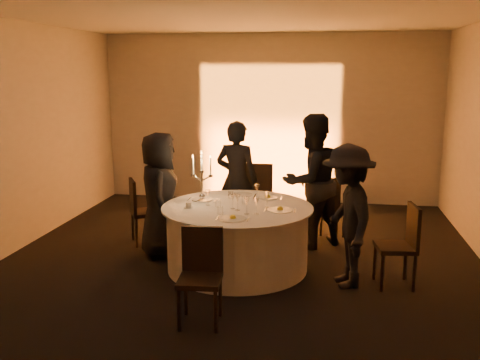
# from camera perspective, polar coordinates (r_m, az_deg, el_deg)

# --- Properties ---
(floor) EXTENTS (7.00, 7.00, 0.00)m
(floor) POSITION_cam_1_polar(r_m,az_deg,el_deg) (6.58, -0.28, -9.34)
(floor) COLOR black
(floor) RESTS_ON ground
(ceiling) EXTENTS (7.00, 7.00, 0.00)m
(ceiling) POSITION_cam_1_polar(r_m,az_deg,el_deg) (6.18, -0.31, 17.62)
(ceiling) COLOR white
(ceiling) RESTS_ON wall_back
(wall_back) EXTENTS (7.00, 0.00, 7.00)m
(wall_back) POSITION_cam_1_polar(r_m,az_deg,el_deg) (9.65, 3.16, 6.54)
(wall_back) COLOR #B6B0A9
(wall_back) RESTS_ON floor
(wall_front) EXTENTS (7.00, 0.00, 7.00)m
(wall_front) POSITION_cam_1_polar(r_m,az_deg,el_deg) (2.88, -11.91, -5.94)
(wall_front) COLOR #B6B0A9
(wall_front) RESTS_ON floor
(wall_left) EXTENTS (0.00, 7.00, 7.00)m
(wall_left) POSITION_cam_1_polar(r_m,az_deg,el_deg) (7.32, -24.20, 3.90)
(wall_left) COLOR #B6B0A9
(wall_left) RESTS_ON floor
(uplighter_fixture) EXTENTS (0.25, 0.12, 0.10)m
(uplighter_fixture) POSITION_cam_1_polar(r_m,az_deg,el_deg) (9.60, 2.87, -2.27)
(uplighter_fixture) COLOR black
(uplighter_fixture) RESTS_ON floor
(banquet_table) EXTENTS (1.80, 1.80, 0.77)m
(banquet_table) POSITION_cam_1_polar(r_m,az_deg,el_deg) (6.45, -0.29, -6.15)
(banquet_table) COLOR black
(banquet_table) RESTS_ON floor
(chair_left) EXTENTS (0.54, 0.54, 0.90)m
(chair_left) POSITION_cam_1_polar(r_m,az_deg,el_deg) (7.46, -10.53, -2.92)
(chair_left) COLOR black
(chair_left) RESTS_ON floor
(chair_back_left) EXTENTS (0.48, 0.48, 1.07)m
(chair_back_left) POSITION_cam_1_polar(r_m,az_deg,el_deg) (7.70, 1.80, -1.48)
(chair_back_left) COLOR black
(chair_back_left) RESTS_ON floor
(chair_back_right) EXTENTS (0.57, 0.57, 0.92)m
(chair_back_right) POSITION_cam_1_polar(r_m,az_deg,el_deg) (7.46, 8.84, -2.76)
(chair_back_right) COLOR black
(chair_back_right) RESTS_ON floor
(chair_right) EXTENTS (0.46, 0.46, 0.93)m
(chair_right) POSITION_cam_1_polar(r_m,az_deg,el_deg) (6.16, 16.95, -6.24)
(chair_right) COLOR black
(chair_right) RESTS_ON floor
(chair_front) EXTENTS (0.42, 0.42, 0.90)m
(chair_front) POSITION_cam_1_polar(r_m,az_deg,el_deg) (5.13, -4.19, -9.55)
(chair_front) COLOR black
(chair_front) RESTS_ON floor
(guest_left) EXTENTS (0.71, 0.89, 1.60)m
(guest_left) POSITION_cam_1_polar(r_m,az_deg,el_deg) (6.88, -8.57, -1.57)
(guest_left) COLOR black
(guest_left) RESTS_ON floor
(guest_back_left) EXTENTS (0.67, 0.50, 1.67)m
(guest_back_left) POSITION_cam_1_polar(r_m,az_deg,el_deg) (7.56, -0.35, 0.04)
(guest_back_left) COLOR black
(guest_back_left) RESTS_ON floor
(guest_back_right) EXTENTS (1.11, 1.09, 1.80)m
(guest_back_right) POSITION_cam_1_polar(r_m,az_deg,el_deg) (7.19, 7.60, -0.14)
(guest_back_right) COLOR black
(guest_back_right) RESTS_ON floor
(guest_right) EXTENTS (0.81, 1.13, 1.58)m
(guest_right) POSITION_cam_1_polar(r_m,az_deg,el_deg) (5.96, 11.38, -3.80)
(guest_right) COLOR black
(guest_right) RESTS_ON floor
(plate_left) EXTENTS (0.35, 0.26, 0.01)m
(plate_left) POSITION_cam_1_polar(r_m,az_deg,el_deg) (6.67, -4.04, -2.09)
(plate_left) COLOR white
(plate_left) RESTS_ON banquet_table
(plate_back_left) EXTENTS (0.36, 0.26, 0.01)m
(plate_back_left) POSITION_cam_1_polar(r_m,az_deg,el_deg) (6.91, 0.24, -1.57)
(plate_back_left) COLOR white
(plate_back_left) RESTS_ON banquet_table
(plate_back_right) EXTENTS (0.35, 0.25, 0.08)m
(plate_back_right) POSITION_cam_1_polar(r_m,az_deg,el_deg) (6.75, 2.97, -1.81)
(plate_back_right) COLOR white
(plate_back_right) RESTS_ON banquet_table
(plate_right) EXTENTS (0.36, 0.29, 0.08)m
(plate_right) POSITION_cam_1_polar(r_m,az_deg,el_deg) (6.17, 4.29, -3.14)
(plate_right) COLOR white
(plate_right) RESTS_ON banquet_table
(plate_front) EXTENTS (0.36, 0.30, 0.08)m
(plate_front) POSITION_cam_1_polar(r_m,az_deg,el_deg) (5.80, -0.78, -4.06)
(plate_front) COLOR white
(plate_front) RESTS_ON banquet_table
(coffee_cup) EXTENTS (0.11, 0.11, 0.07)m
(coffee_cup) POSITION_cam_1_polar(r_m,az_deg,el_deg) (6.31, -5.50, -2.70)
(coffee_cup) COLOR white
(coffee_cup) RESTS_ON banquet_table
(candelabra) EXTENTS (0.27, 0.13, 0.64)m
(candelabra) POSITION_cam_1_polar(r_m,az_deg,el_deg) (6.53, -4.08, -0.45)
(candelabra) COLOR silver
(candelabra) RESTS_ON banquet_table
(wine_glass_a) EXTENTS (0.07, 0.07, 0.19)m
(wine_glass_a) POSITION_cam_1_polar(r_m,az_deg,el_deg) (6.13, -0.25, -2.03)
(wine_glass_a) COLOR silver
(wine_glass_a) RESTS_ON banquet_table
(wine_glass_b) EXTENTS (0.07, 0.07, 0.19)m
(wine_glass_b) POSITION_cam_1_polar(r_m,az_deg,el_deg) (6.29, 2.91, -1.70)
(wine_glass_b) COLOR silver
(wine_glass_b) RESTS_ON banquet_table
(wine_glass_c) EXTENTS (0.07, 0.07, 0.19)m
(wine_glass_c) POSITION_cam_1_polar(r_m,az_deg,el_deg) (5.98, 1.77, -2.38)
(wine_glass_c) COLOR silver
(wine_glass_c) RESTS_ON banquet_table
(wine_glass_d) EXTENTS (0.07, 0.07, 0.19)m
(wine_glass_d) POSITION_cam_1_polar(r_m,az_deg,el_deg) (5.97, 0.73, -2.40)
(wine_glass_d) COLOR silver
(wine_glass_d) RESTS_ON banquet_table
(wine_glass_e) EXTENTS (0.07, 0.07, 0.19)m
(wine_glass_e) POSITION_cam_1_polar(r_m,az_deg,el_deg) (6.21, -0.78, -1.86)
(wine_glass_e) COLOR silver
(wine_glass_e) RESTS_ON banquet_table
(wine_glass_f) EXTENTS (0.07, 0.07, 0.19)m
(wine_glass_f) POSITION_cam_1_polar(r_m,az_deg,el_deg) (6.67, 1.83, -0.91)
(wine_glass_f) COLOR silver
(wine_glass_f) RESTS_ON banquet_table
(wine_glass_g) EXTENTS (0.07, 0.07, 0.19)m
(wine_glass_g) POSITION_cam_1_polar(r_m,az_deg,el_deg) (6.39, -3.45, -1.49)
(wine_glass_g) COLOR silver
(wine_glass_g) RESTS_ON banquet_table
(tumbler_a) EXTENTS (0.07, 0.07, 0.09)m
(tumbler_a) POSITION_cam_1_polar(r_m,az_deg,el_deg) (6.73, -0.99, -1.61)
(tumbler_a) COLOR silver
(tumbler_a) RESTS_ON banquet_table
(tumbler_b) EXTENTS (0.07, 0.07, 0.09)m
(tumbler_b) POSITION_cam_1_polar(r_m,az_deg,el_deg) (6.33, -2.35, -2.47)
(tumbler_b) COLOR silver
(tumbler_b) RESTS_ON banquet_table
(tumbler_c) EXTENTS (0.07, 0.07, 0.09)m
(tumbler_c) POSITION_cam_1_polar(r_m,az_deg,el_deg) (6.00, -2.11, -3.25)
(tumbler_c) COLOR silver
(tumbler_c) RESTS_ON banquet_table
(tumbler_d) EXTENTS (0.07, 0.07, 0.09)m
(tumbler_d) POSITION_cam_1_polar(r_m,az_deg,el_deg) (6.46, 0.48, -2.17)
(tumbler_d) COLOR silver
(tumbler_d) RESTS_ON banquet_table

